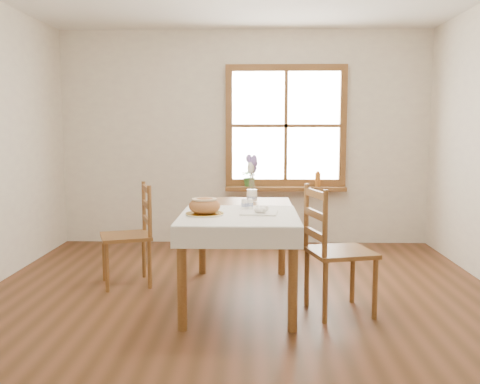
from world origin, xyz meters
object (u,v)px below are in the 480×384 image
object	(u,v)px
flower_vase	(252,196)
dining_table	(240,220)
chair_right	(340,250)
chair_left	(126,235)
bread_plate	(205,214)

from	to	relation	value
flower_vase	dining_table	bearing A→B (deg)	-101.26
chair_right	flower_vase	distance (m)	1.12
dining_table	chair_left	size ratio (longest dim) A/B	1.73
chair_right	flower_vase	xyz separation A→B (m)	(-0.69, 0.83, 0.31)
bread_plate	flower_vase	distance (m)	0.89
chair_right	bread_plate	bearing A→B (deg)	74.95
dining_table	chair_left	xyz separation A→B (m)	(-1.05, 0.36, -0.20)
dining_table	flower_vase	world-z (taller)	flower_vase
dining_table	chair_left	distance (m)	1.13
dining_table	chair_left	world-z (taller)	chair_left
chair_left	flower_vase	xyz separation A→B (m)	(1.15, 0.13, 0.34)
chair_right	bread_plate	world-z (taller)	chair_right
dining_table	bread_plate	world-z (taller)	bread_plate
flower_vase	chair_left	bearing A→B (deg)	-173.62
dining_table	bread_plate	bearing A→B (deg)	-129.10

